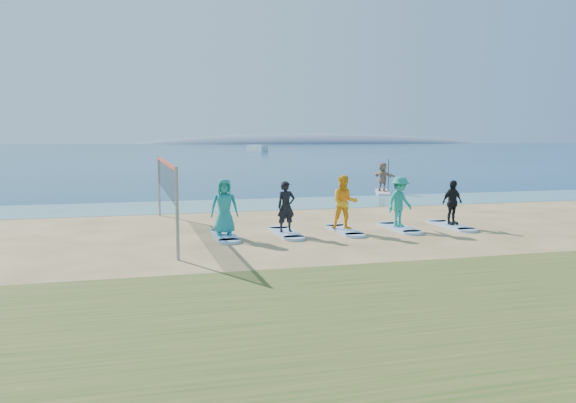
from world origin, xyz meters
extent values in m
plane|color=tan|center=(0.00, 0.00, 0.00)|extent=(600.00, 600.00, 0.00)
plane|color=teal|center=(0.00, 10.50, 0.01)|extent=(600.00, 600.00, 0.00)
plane|color=navy|center=(0.00, 160.00, 0.01)|extent=(600.00, 600.00, 0.00)
ellipsoid|color=slate|center=(95.00, 300.00, 0.00)|extent=(220.00, 56.00, 18.00)
cylinder|color=gray|center=(-5.16, -1.31, 1.25)|extent=(0.09, 0.09, 2.50)
cylinder|color=gray|center=(-5.33, 7.68, 1.25)|extent=(0.09, 0.09, 2.50)
cube|color=black|center=(-5.24, 3.18, 1.90)|extent=(0.21, 9.00, 1.00)
cube|color=red|center=(-5.24, 3.18, 2.42)|extent=(0.24, 9.00, 0.10)
cube|color=silver|center=(7.73, 14.14, 0.06)|extent=(1.71, 3.05, 0.12)
imported|color=tan|center=(7.73, 14.14, 0.97)|extent=(1.05, 1.65, 1.70)
cube|color=silver|center=(21.52, 117.95, 0.00)|extent=(4.15, 7.06, 1.55)
cube|color=#99BFED|center=(-3.44, 1.85, 0.04)|extent=(0.70, 2.20, 0.09)
imported|color=teal|center=(-3.44, 1.85, 1.01)|extent=(0.95, 0.66, 1.84)
cube|color=#99BFED|center=(-1.35, 1.85, 0.04)|extent=(0.70, 2.20, 0.09)
imported|color=black|center=(-1.35, 1.85, 0.95)|extent=(0.67, 0.49, 1.72)
cube|color=#99BFED|center=(0.74, 1.85, 0.04)|extent=(0.70, 2.20, 0.09)
imported|color=#FFAD1A|center=(0.74, 1.85, 1.03)|extent=(1.05, 0.90, 1.88)
cube|color=#99BFED|center=(2.84, 1.85, 0.04)|extent=(0.70, 2.20, 0.09)
imported|color=teal|center=(2.84, 1.85, 0.99)|extent=(1.33, 1.09, 1.80)
cube|color=#99BFED|center=(4.93, 1.85, 0.04)|extent=(0.70, 2.20, 0.09)
imported|color=black|center=(4.93, 1.85, 0.91)|extent=(1.03, 0.66, 1.63)
camera|label=1|loc=(-6.06, -16.31, 3.25)|focal=35.00mm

